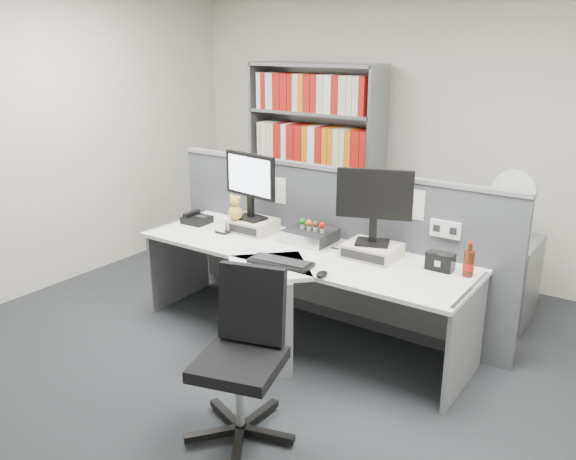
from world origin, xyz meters
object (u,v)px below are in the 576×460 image
Objects in this scene: monitor_left at (250,180)px; shelving_unit at (315,166)px; monitor_right at (374,200)px; desk_fan at (514,197)px; desktop_pc at (310,235)px; desk_calendar at (222,227)px; desk at (284,292)px; mouse at (322,274)px; desk_phone at (197,219)px; filing_cabinet at (504,281)px; office_chair at (244,350)px; speaker at (440,261)px; cola_bottle at (469,263)px; keyboard at (281,262)px.

monitor_left is 0.27× the size of shelving_unit.
monitor_right is 1.23m from desk_fan.
desk_calendar reaches higher than desktop_pc.
desk is 24.91× the size of mouse.
monitor_right reaches higher than desk_phone.
desktop_pc is at bearing -142.25° from desk_fan.
desk_calendar is at bearing -84.58° from shelving_unit.
desk_fan is at bearing 55.62° from monitor_right.
desk_fan reaches higher than filing_cabinet.
desk is 1.85m from filing_cabinet.
desk_phone is at bearing 140.71° from office_chair.
monitor_right is at bearing -124.38° from desk_fan.
monitor_right is at bearing -46.19° from shelving_unit.
monitor_right is 2.97× the size of speaker.
monitor_left is 1.10m from monitor_right.
cola_bottle is at bearing -34.33° from shelving_unit.
desk_calendar is (0.37, -0.09, 0.02)m from desk_phone.
monitor_left is 0.55× the size of office_chair.
desk_phone is (-1.51, 0.43, 0.01)m from mouse.
monitor_right is at bearing 37.21° from desk.
shelving_unit is (-0.16, 1.65, 0.20)m from desk_calendar.
shelving_unit is at bearing 114.52° from office_chair.
desk is 4.84× the size of monitor_left.
desk_calendar is (-0.15, -0.19, -0.37)m from monitor_left.
monitor_right is (0.51, 0.38, 0.69)m from desk.
desk is 1.31m from cola_bottle.
speaker is at bearing 28.86° from keyboard.
desktop_pc reaches higher than desk.
office_chair reaches higher than speaker.
mouse is 0.44× the size of cola_bottle.
speaker reaches higher than desk_phone.
monitor_right is at bearing -4.70° from desktop_pc.
cola_bottle is at bearing 3.26° from desk_phone.
desk_phone is at bearing -176.74° from cola_bottle.
desk_fan is (0.69, 1.02, -0.09)m from monitor_right.
monitor_left is 1.63m from speaker.
monitor_right is (1.10, 0.00, 0.00)m from monitor_left.
office_chair is (-0.84, -2.31, 0.17)m from filing_cabinet.
office_chair is (-0.83, -1.33, -0.29)m from cola_bottle.
filing_cabinet is (2.10, -0.45, -0.63)m from shelving_unit.
cola_bottle is (2.30, 0.13, 0.06)m from desk_phone.
filing_cabinet is 0.72× the size of office_chair.
speaker reaches higher than desktop_pc.
shelving_unit reaches higher than desk.
desk_calendar is at bearing -14.14° from desk_phone.
filing_cabinet is 2.47m from office_chair.
desk_fan is (1.25, 0.97, 0.29)m from desktop_pc.
keyboard reaches higher than desk.
monitor_left is 1.50× the size of desktop_pc.
shelving_unit is at bearing 123.27° from mouse.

